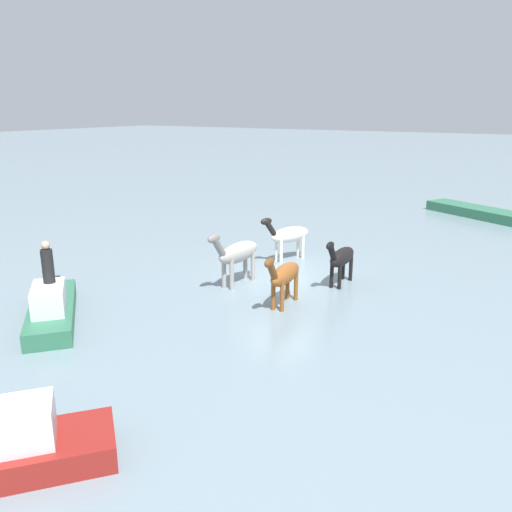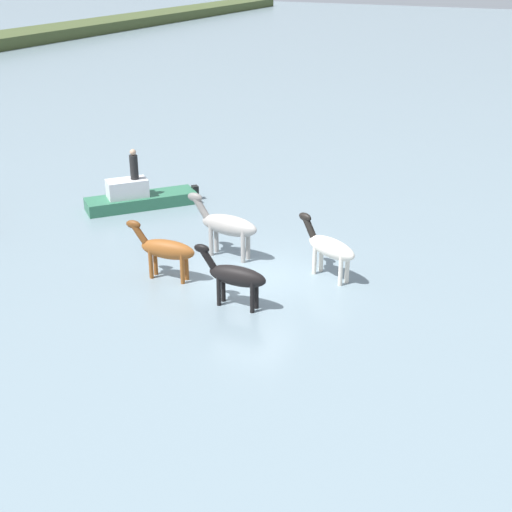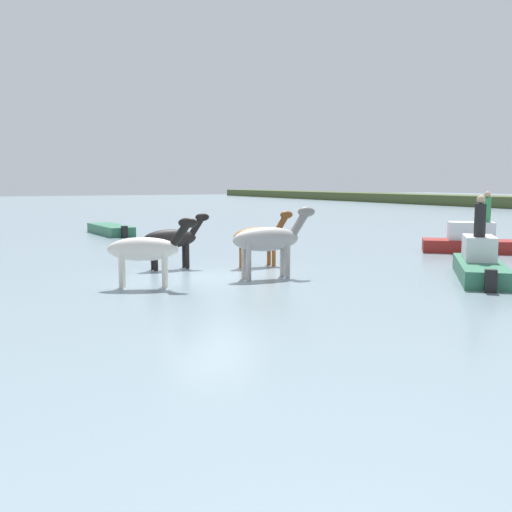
{
  "view_description": "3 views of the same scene",
  "coord_description": "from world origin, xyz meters",
  "px_view_note": "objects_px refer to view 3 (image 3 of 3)",
  "views": [
    {
      "loc": [
        -8.65,
        15.59,
        5.91
      ],
      "look_at": [
        0.76,
        0.44,
        0.81
      ],
      "focal_mm": 36.93,
      "sensor_mm": 36.0,
      "label": 1
    },
    {
      "loc": [
        -17.76,
        -8.76,
        9.44
      ],
      "look_at": [
        -0.99,
        -0.59,
        1.16
      ],
      "focal_mm": 49.01,
      "sensor_mm": 36.0,
      "label": 2
    },
    {
      "loc": [
        15.89,
        -6.59,
        2.74
      ],
      "look_at": [
        0.99,
        0.95,
        0.67
      ],
      "focal_mm": 41.96,
      "sensor_mm": 36.0,
      "label": 3
    }
  ],
  "objects_px": {
    "person_helmsman_aft": "(480,218)",
    "person_spotter_bow": "(487,208)",
    "horse_rear_stallion": "(260,236)",
    "horse_mid_herd": "(269,239)",
    "horse_gray_outer": "(146,249)",
    "boat_motor_center": "(483,245)",
    "boat_dinghy_port": "(480,267)",
    "horse_chestnut_trailing": "(172,239)",
    "boat_launch_far": "(111,231)"
  },
  "relations": [
    {
      "from": "boat_motor_center",
      "to": "person_helmsman_aft",
      "type": "relative_size",
      "value": 3.77
    },
    {
      "from": "horse_gray_outer",
      "to": "person_helmsman_aft",
      "type": "distance_m",
      "value": 9.44
    },
    {
      "from": "boat_motor_center",
      "to": "person_spotter_bow",
      "type": "bearing_deg",
      "value": -132.29
    },
    {
      "from": "horse_rear_stallion",
      "to": "horse_chestnut_trailing",
      "type": "xyz_separation_m",
      "value": [
        -0.69,
        -2.75,
        -0.02
      ]
    },
    {
      "from": "horse_rear_stallion",
      "to": "person_spotter_bow",
      "type": "height_order",
      "value": "person_spotter_bow"
    },
    {
      "from": "horse_gray_outer",
      "to": "person_spotter_bow",
      "type": "height_order",
      "value": "person_spotter_bow"
    },
    {
      "from": "horse_rear_stallion",
      "to": "horse_mid_herd",
      "type": "distance_m",
      "value": 2.48
    },
    {
      "from": "horse_mid_herd",
      "to": "person_helmsman_aft",
      "type": "distance_m",
      "value": 6.08
    },
    {
      "from": "boat_dinghy_port",
      "to": "boat_motor_center",
      "type": "distance_m",
      "value": 6.7
    },
    {
      "from": "horse_chestnut_trailing",
      "to": "boat_motor_center",
      "type": "relative_size",
      "value": 0.5
    },
    {
      "from": "horse_chestnut_trailing",
      "to": "boat_launch_far",
      "type": "distance_m",
      "value": 13.75
    },
    {
      "from": "horse_rear_stallion",
      "to": "horse_gray_outer",
      "type": "distance_m",
      "value": 5.02
    },
    {
      "from": "boat_motor_center",
      "to": "person_spotter_bow",
      "type": "height_order",
      "value": "person_spotter_bow"
    },
    {
      "from": "boat_motor_center",
      "to": "person_helmsman_aft",
      "type": "bearing_deg",
      "value": 81.26
    },
    {
      "from": "boat_motor_center",
      "to": "boat_launch_far",
      "type": "xyz_separation_m",
      "value": [
        -14.94,
        -11.02,
        -0.15
      ]
    },
    {
      "from": "horse_chestnut_trailing",
      "to": "person_helmsman_aft",
      "type": "relative_size",
      "value": 1.88
    },
    {
      "from": "horse_rear_stallion",
      "to": "boat_motor_center",
      "type": "height_order",
      "value": "horse_rear_stallion"
    },
    {
      "from": "horse_chestnut_trailing",
      "to": "boat_launch_far",
      "type": "height_order",
      "value": "horse_chestnut_trailing"
    },
    {
      "from": "horse_chestnut_trailing",
      "to": "horse_gray_outer",
      "type": "bearing_deg",
      "value": -121.68
    },
    {
      "from": "boat_dinghy_port",
      "to": "boat_launch_far",
      "type": "bearing_deg",
      "value": 58.32
    },
    {
      "from": "horse_chestnut_trailing",
      "to": "person_spotter_bow",
      "type": "xyz_separation_m",
      "value": [
        1.26,
        12.39,
        0.78
      ]
    },
    {
      "from": "horse_gray_outer",
      "to": "person_helmsman_aft",
      "type": "bearing_deg",
      "value": 6.64
    },
    {
      "from": "boat_motor_center",
      "to": "person_helmsman_aft",
      "type": "xyz_separation_m",
      "value": [
        4.35,
        -4.95,
        1.41
      ]
    },
    {
      "from": "person_helmsman_aft",
      "to": "person_spotter_bow",
      "type": "xyz_separation_m",
      "value": [
        -4.37,
        5.08,
        0.01
      ]
    },
    {
      "from": "boat_motor_center",
      "to": "person_helmsman_aft",
      "type": "distance_m",
      "value": 6.74
    },
    {
      "from": "horse_rear_stallion",
      "to": "horse_mid_herd",
      "type": "relative_size",
      "value": 0.88
    },
    {
      "from": "boat_launch_far",
      "to": "person_spotter_bow",
      "type": "relative_size",
      "value": 4.03
    },
    {
      "from": "boat_motor_center",
      "to": "person_helmsman_aft",
      "type": "height_order",
      "value": "person_helmsman_aft"
    },
    {
      "from": "horse_gray_outer",
      "to": "boat_launch_far",
      "type": "height_order",
      "value": "horse_gray_outer"
    },
    {
      "from": "horse_gray_outer",
      "to": "boat_launch_far",
      "type": "bearing_deg",
      "value": 102.94
    },
    {
      "from": "boat_launch_far",
      "to": "horse_chestnut_trailing",
      "type": "bearing_deg",
      "value": 171.39
    },
    {
      "from": "boat_launch_far",
      "to": "person_helmsman_aft",
      "type": "xyz_separation_m",
      "value": [
        19.29,
        6.07,
        1.56
      ]
    },
    {
      "from": "horse_chestnut_trailing",
      "to": "person_spotter_bow",
      "type": "height_order",
      "value": "person_spotter_bow"
    },
    {
      "from": "horse_chestnut_trailing",
      "to": "person_helmsman_aft",
      "type": "height_order",
      "value": "person_helmsman_aft"
    },
    {
      "from": "horse_gray_outer",
      "to": "boat_motor_center",
      "type": "bearing_deg",
      "value": 29.94
    },
    {
      "from": "horse_chestnut_trailing",
      "to": "person_spotter_bow",
      "type": "relative_size",
      "value": 1.88
    },
    {
      "from": "horse_rear_stallion",
      "to": "horse_mid_herd",
      "type": "bearing_deg",
      "value": -116.31
    },
    {
      "from": "horse_mid_herd",
      "to": "boat_dinghy_port",
      "type": "bearing_deg",
      "value": -24.0
    },
    {
      "from": "horse_rear_stallion",
      "to": "boat_dinghy_port",
      "type": "distance_m",
      "value": 6.8
    },
    {
      "from": "boat_launch_far",
      "to": "boat_motor_center",
      "type": "bearing_deg",
      "value": -147.02
    },
    {
      "from": "horse_mid_herd",
      "to": "horse_gray_outer",
      "type": "height_order",
      "value": "horse_mid_herd"
    },
    {
      "from": "boat_dinghy_port",
      "to": "person_helmsman_aft",
      "type": "height_order",
      "value": "person_helmsman_aft"
    },
    {
      "from": "horse_rear_stallion",
      "to": "person_spotter_bow",
      "type": "xyz_separation_m",
      "value": [
        0.56,
        9.64,
        0.76
      ]
    },
    {
      "from": "horse_chestnut_trailing",
      "to": "horse_gray_outer",
      "type": "relative_size",
      "value": 0.97
    },
    {
      "from": "horse_chestnut_trailing",
      "to": "horse_rear_stallion",
      "type": "bearing_deg",
      "value": -15.68
    },
    {
      "from": "boat_launch_far",
      "to": "person_spotter_bow",
      "type": "xyz_separation_m",
      "value": [
        14.92,
        11.15,
        1.57
      ]
    },
    {
      "from": "horse_rear_stallion",
      "to": "boat_dinghy_port",
      "type": "bearing_deg",
      "value": -53.43
    },
    {
      "from": "horse_chestnut_trailing",
      "to": "boat_dinghy_port",
      "type": "bearing_deg",
      "value": -39.82
    },
    {
      "from": "horse_gray_outer",
      "to": "person_spotter_bow",
      "type": "distance_m",
      "value": 14.24
    },
    {
      "from": "horse_mid_herd",
      "to": "person_helmsman_aft",
      "type": "relative_size",
      "value": 2.19
    }
  ]
}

